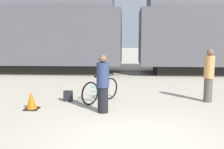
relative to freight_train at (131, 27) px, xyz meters
The scene contains 9 objects.
ground_plane 10.31m from the freight_train, 90.00° to the right, with size 80.00×80.00×0.00m, color #B2A893.
freight_train is the anchor object (origin of this frame).
rail_near 2.73m from the freight_train, 90.00° to the right, with size 60.10×0.07×0.01m, color #4C4238.
rail_far 2.73m from the freight_train, 90.00° to the left, with size 60.10×0.07×0.01m, color #4C4238.
bicycle_teal 7.23m from the freight_train, 98.73° to the right, with size 1.06×1.41×0.92m.
person_in_navy 8.20m from the freight_train, 96.18° to the right, with size 0.35×0.35×1.64m.
person_in_tan 7.23m from the freight_train, 69.44° to the right, with size 0.32×0.32×1.74m.
backpack 7.47m from the freight_train, 107.59° to the right, with size 0.28×0.20×0.34m.
traffic_cone 8.65m from the freight_train, 111.08° to the right, with size 0.40×0.40×0.55m.
Camera 1 is at (-0.20, -5.14, 2.17)m, focal length 42.00 mm.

